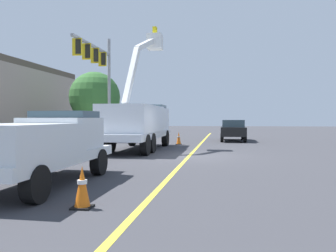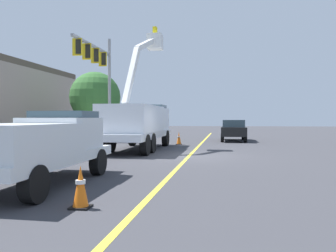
# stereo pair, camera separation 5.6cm
# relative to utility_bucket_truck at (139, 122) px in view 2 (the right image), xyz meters

# --- Properties ---
(ground) EXTENTS (120.00, 120.00, 0.00)m
(ground) POSITION_rel_utility_bucket_truck_xyz_m (-2.92, -3.15, -1.62)
(ground) COLOR #38383D
(sidewalk_far_side) EXTENTS (60.09, 5.78, 0.12)m
(sidewalk_far_side) POSITION_rel_utility_bucket_truck_xyz_m (-2.63, 4.68, -1.56)
(sidewalk_far_side) COLOR #9E9E99
(sidewalk_far_side) RESTS_ON ground
(lane_centre_stripe) EXTENTS (49.97, 1.98, 0.01)m
(lane_centre_stripe) POSITION_rel_utility_bucket_truck_xyz_m (-2.92, -3.15, -1.62)
(lane_centre_stripe) COLOR yellow
(lane_centre_stripe) RESTS_ON ground
(utility_bucket_truck) EXTENTS (8.29, 2.83, 7.39)m
(utility_bucket_truck) POSITION_rel_utility_bucket_truck_xyz_m (0.00, 0.00, 0.00)
(utility_bucket_truck) COLOR white
(utility_bucket_truck) RESTS_ON ground
(service_pickup_truck) EXTENTS (5.67, 2.35, 2.06)m
(service_pickup_truck) POSITION_rel_utility_bucket_truck_xyz_m (-10.58, 0.40, -0.50)
(service_pickup_truck) COLOR silver
(service_pickup_truck) RESTS_ON ground
(passing_minivan) EXTENTS (4.87, 2.09, 1.69)m
(passing_minivan) POSITION_rel_utility_bucket_truck_xyz_m (8.38, -5.91, -0.65)
(passing_minivan) COLOR black
(passing_minivan) RESTS_ON ground
(traffic_cone_leading) EXTENTS (0.40, 0.40, 0.87)m
(traffic_cone_leading) POSITION_rel_utility_bucket_truck_xyz_m (-12.64, -1.61, -1.19)
(traffic_cone_leading) COLOR black
(traffic_cone_leading) RESTS_ON ground
(traffic_cone_mid_front) EXTENTS (0.40, 0.40, 0.88)m
(traffic_cone_mid_front) POSITION_rel_utility_bucket_truck_xyz_m (4.10, -1.94, -1.19)
(traffic_cone_mid_front) COLOR black
(traffic_cone_mid_front) RESTS_ON ground
(traffic_signal_mast) EXTENTS (6.32, 0.71, 7.72)m
(traffic_signal_mast) POSITION_rel_utility_bucket_truck_xyz_m (3.09, 3.45, 3.68)
(traffic_signal_mast) COLOR gray
(traffic_signal_mast) RESTS_ON ground
(street_tree_right) EXTENTS (4.12, 4.12, 5.60)m
(street_tree_right) POSITION_rel_utility_bucket_truck_xyz_m (7.33, 5.28, 1.91)
(street_tree_right) COLOR brown
(street_tree_right) RESTS_ON ground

